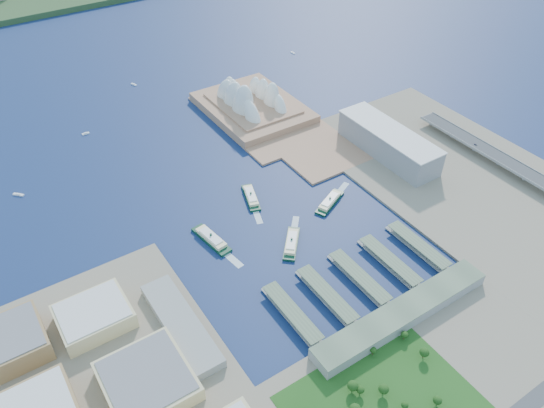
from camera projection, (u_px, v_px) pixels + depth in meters
ground at (305, 244)px, 587.39m from camera, size 3000.00×3000.00×0.00m
south_land at (450, 386)px, 451.39m from camera, size 720.00×180.00×3.00m
east_land at (485, 193)px, 655.69m from camera, size 240.00×500.00×3.00m
peninsula at (261, 116)px, 799.05m from camera, size 135.00×220.00×3.00m
opera_house at (252, 93)px, 791.38m from camera, size 134.00×180.00×58.00m
toaster_building at (388, 142)px, 708.14m from camera, size 45.00×155.00×35.00m
expressway at (525, 176)px, 669.87m from camera, size 26.00×340.00×11.85m
west_buildings at (106, 399)px, 426.20m from camera, size 200.00×280.00×27.00m
ferry_wharves at (359, 278)px, 542.11m from camera, size 184.00×90.00×9.30m
terminal_building at (402, 314)px, 501.17m from camera, size 200.00×28.00×12.00m
park at (383, 398)px, 432.83m from camera, size 150.00×110.00×16.00m
ferry_a at (211, 237)px, 587.83m from camera, size 22.64×58.89×10.85m
ferry_b at (251, 196)px, 645.80m from camera, size 28.82×53.18×9.77m
ferry_c at (292, 242)px, 583.32m from camera, size 44.87×48.09×9.92m
ferry_d at (330, 200)px, 638.44m from camera, size 53.43×34.57×9.97m
boat_a at (18, 194)px, 653.21m from camera, size 12.04×12.50×2.68m
boat_b at (86, 133)px, 761.21m from camera, size 10.34×3.95×2.76m
boat_c at (293, 53)px, 975.41m from camera, size 3.54×10.42×2.31m
boat_e at (134, 84)px, 878.55m from camera, size 7.22×11.46×2.69m
car_c at (476, 144)px, 713.41m from camera, size 1.88×4.62×1.34m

